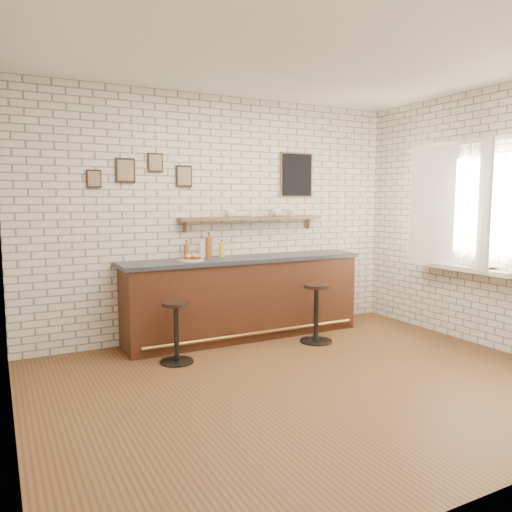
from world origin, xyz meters
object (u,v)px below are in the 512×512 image
object	(u,v)px
ciabatta_sandwich	(192,257)
bitters_bottle_white	(202,249)
bar_stool_right	(316,311)
shelf_cup_d	(292,213)
shelf_cup_a	(230,213)
shelf_cup_b	(252,214)
bar_counter	(244,297)
shelf_cup_c	(277,212)
bar_stool_left	(176,330)
book_upper	(479,266)
book_lower	(479,267)
sandwich_plate	(192,260)
bitters_bottle_brown	(187,251)
bitters_bottle_amber	(209,247)
condiment_bottle_yellow	(222,250)

from	to	relation	value
ciabatta_sandwich	bitters_bottle_white	size ratio (longest dim) A/B	0.83
bar_stool_right	shelf_cup_d	xyz separation A→B (m)	(0.15, 0.81, 1.17)
shelf_cup_a	shelf_cup_b	distance (m)	0.31
bar_counter	bitters_bottle_white	xyz separation A→B (m)	(-0.50, 0.17, 0.61)
shelf_cup_b	shelf_cup_c	size ratio (longest dim) A/B	0.68
bar_stool_left	book_upper	size ratio (longest dim) A/B	2.76
bar_stool_left	shelf_cup_b	bearing A→B (deg)	30.43
book_lower	book_upper	world-z (taller)	book_upper
shelf_cup_c	shelf_cup_d	distance (m)	0.24
sandwich_plate	bitters_bottle_white	xyz separation A→B (m)	(0.22, 0.23, 0.10)
bitters_bottle_brown	bar_stool_left	size ratio (longest dim) A/B	0.35
bar_stool_left	shelf_cup_b	distance (m)	1.92
sandwich_plate	bitters_bottle_amber	distance (m)	0.41
book_lower	shelf_cup_c	bearing A→B (deg)	120.17
bitters_bottle_white	bar_stool_right	world-z (taller)	bitters_bottle_white
bitters_bottle_white	shelf_cup_c	size ratio (longest dim) A/B	1.92
bar_stool_right	ciabatta_sandwich	bearing A→B (deg)	157.87
shelf_cup_a	book_upper	xyz separation A→B (m)	(2.31, -1.85, -0.59)
bitters_bottle_amber	shelf_cup_d	distance (m)	1.28
bar_stool_left	bitters_bottle_brown	bearing A→B (deg)	61.83
book_lower	bar_counter	bearing A→B (deg)	132.02
book_upper	book_lower	bearing A→B (deg)	123.83
sandwich_plate	book_upper	world-z (taller)	sandwich_plate
bar_stool_left	shelf_cup_b	size ratio (longest dim) A/B	7.20
shelf_cup_d	book_upper	distance (m)	2.39
sandwich_plate	book_lower	distance (m)	3.33
bitters_bottle_brown	shelf_cup_a	bearing A→B (deg)	2.73
ciabatta_sandwich	book_lower	distance (m)	3.32
shelf_cup_d	bitters_bottle_brown	bearing A→B (deg)	-177.75
sandwich_plate	shelf_cup_a	xyz separation A→B (m)	(0.62, 0.26, 0.54)
ciabatta_sandwich	shelf_cup_a	distance (m)	0.83
bitters_bottle_amber	shelf_cup_d	xyz separation A→B (m)	(1.21, 0.03, 0.41)
bitters_bottle_amber	bar_stool_right	distance (m)	1.52
shelf_cup_a	bitters_bottle_brown	bearing A→B (deg)	152.57
condiment_bottle_yellow	shelf_cup_c	xyz separation A→B (m)	(0.81, 0.03, 0.45)
shelf_cup_d	book_upper	xyz separation A→B (m)	(1.40, -1.85, -0.59)
shelf_cup_c	book_lower	size ratio (longest dim) A/B	0.61
ciabatta_sandwich	book_lower	world-z (taller)	ciabatta_sandwich
bitters_bottle_white	condiment_bottle_yellow	distance (m)	0.27
shelf_cup_b	book_lower	bearing A→B (deg)	-118.86
bitters_bottle_amber	shelf_cup_d	world-z (taller)	shelf_cup_d
shelf_cup_b	shelf_cup_d	distance (m)	0.60
condiment_bottle_yellow	bar_stool_left	xyz separation A→B (m)	(-0.85, -0.74, -0.75)
sandwich_plate	book_upper	bearing A→B (deg)	-28.62
ciabatta_sandwich	shelf_cup_b	size ratio (longest dim) A/B	2.35
bitters_bottle_white	shelf_cup_d	size ratio (longest dim) A/B	2.54
bitters_bottle_brown	bar_stool_right	distance (m)	1.73
bar_stool_left	bar_counter	bearing A→B (deg)	27.44
bitters_bottle_brown	ciabatta_sandwich	bearing A→B (deg)	-93.75
bitters_bottle_brown	bitters_bottle_white	xyz separation A→B (m)	(0.19, 0.00, 0.01)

